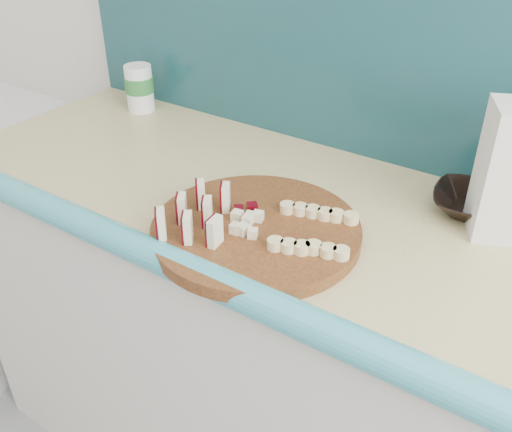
% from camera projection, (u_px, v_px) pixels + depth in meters
% --- Properties ---
extents(kitchen_counter, '(2.20, 0.63, 0.91)m').
position_uv_depth(kitchen_counter, '(391.00, 409.00, 1.29)').
color(kitchen_counter, silver).
rests_on(kitchen_counter, ground).
extents(backsplash, '(2.20, 0.02, 0.50)m').
position_uv_depth(backsplash, '(495.00, 70.00, 1.11)').
color(backsplash, teal).
rests_on(backsplash, kitchen_counter).
extents(cutting_board, '(0.50, 0.50, 0.02)m').
position_uv_depth(cutting_board, '(256.00, 231.00, 1.06)').
color(cutting_board, '#401A0D').
rests_on(cutting_board, kitchen_counter).
extents(apple_wedges, '(0.13, 0.18, 0.05)m').
position_uv_depth(apple_wedges, '(197.00, 213.00, 1.04)').
color(apple_wedges, beige).
rests_on(apple_wedges, cutting_board).
extents(apple_chunks, '(0.07, 0.06, 0.02)m').
position_uv_depth(apple_chunks, '(243.00, 219.00, 1.06)').
color(apple_chunks, '#FFF1CB').
rests_on(apple_chunks, cutting_board).
extents(banana_slices, '(0.18, 0.18, 0.02)m').
position_uv_depth(banana_slices, '(314.00, 229.00, 1.03)').
color(banana_slices, beige).
rests_on(banana_slices, cutting_board).
extents(brown_bowl, '(0.19, 0.19, 0.04)m').
position_uv_depth(brown_bowl, '(475.00, 204.00, 1.13)').
color(brown_bowl, black).
rests_on(brown_bowl, kitchen_counter).
extents(canister, '(0.08, 0.08, 0.13)m').
position_uv_depth(canister, '(139.00, 87.00, 1.57)').
color(canister, white).
rests_on(canister, kitchen_counter).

